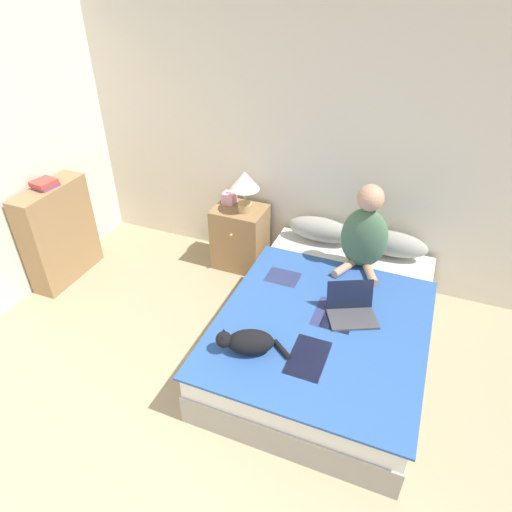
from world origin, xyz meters
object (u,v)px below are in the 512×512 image
nightstand (240,237)px  laptop_open (352,310)px  bed (326,329)px  pillow_far (392,244)px  book_stack_top (45,184)px  bookshelf (59,234)px  person_sitting (365,233)px  tissue_box (229,198)px  cat_tabby (248,342)px  pillow_near (320,229)px  table_lamp (245,183)px

nightstand → laptop_open: bearing=-34.1°
bed → pillow_far: (0.33, 0.92, 0.34)m
pillow_far → book_stack_top: (-2.96, -0.89, 0.44)m
pillow_far → bookshelf: bearing=-163.3°
laptop_open → book_stack_top: size_ratio=2.02×
person_sitting → tissue_box: bearing=168.5°
person_sitting → bookshelf: person_sitting is taller
bookshelf → book_stack_top: 0.52m
nightstand → tissue_box: (-0.14, 0.07, 0.38)m
bookshelf → tissue_box: bearing=33.1°
cat_tabby → nightstand: nightstand is taller
book_stack_top → pillow_near: bearing=21.1°
cat_tabby → table_lamp: table_lamp is taller
pillow_near → tissue_box: tissue_box is taller
laptop_open → tissue_box: tissue_box is taller
pillow_far → tissue_box: bearing=179.8°
laptop_open → cat_tabby: bearing=-158.3°
bed → tissue_box: 1.63m
cat_tabby → tissue_box: size_ratio=3.58×
laptop_open → pillow_far: bearing=55.1°
pillow_near → pillow_far: (0.66, 0.00, 0.00)m
pillow_near → tissue_box: (-0.93, 0.01, 0.15)m
nightstand → table_lamp: size_ratio=1.59×
cat_tabby → bookshelf: 2.33m
cat_tabby → table_lamp: bearing=-88.4°
bed → laptop_open: 0.33m
nightstand → tissue_box: tissue_box is taller
laptop_open → nightstand: size_ratio=0.68×
nightstand → book_stack_top: book_stack_top is taller
table_lamp → book_stack_top: 1.77m
table_lamp → pillow_near: bearing=7.0°
pillow_near → tissue_box: bearing=179.7°
pillow_near → book_stack_top: book_stack_top is taller
pillow_near → bookshelf: bearing=-158.9°
book_stack_top → person_sitting: bearing=12.6°
nightstand → bookshelf: 1.72m
bed → table_lamp: 1.52m
laptop_open → nightstand: 1.57m
nightstand → bookshelf: (-1.51, -0.82, 0.16)m
pillow_far → cat_tabby: (-0.73, -1.57, -0.02)m
nightstand → tissue_box: size_ratio=4.59×
table_lamp → book_stack_top: bearing=-153.2°
pillow_near → bed: bearing=-70.3°
tissue_box → book_stack_top: bearing=-147.0°
pillow_far → laptop_open: bearing=-99.2°
bed → tissue_box: tissue_box is taller
cat_tabby → book_stack_top: (-2.23, 0.68, 0.47)m
bed → laptop_open: bearing=-6.7°
bed → book_stack_top: bearing=179.2°
bed → bookshelf: (-2.62, 0.03, 0.27)m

